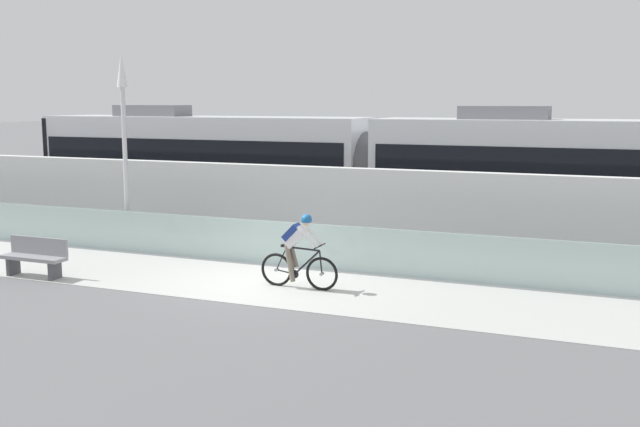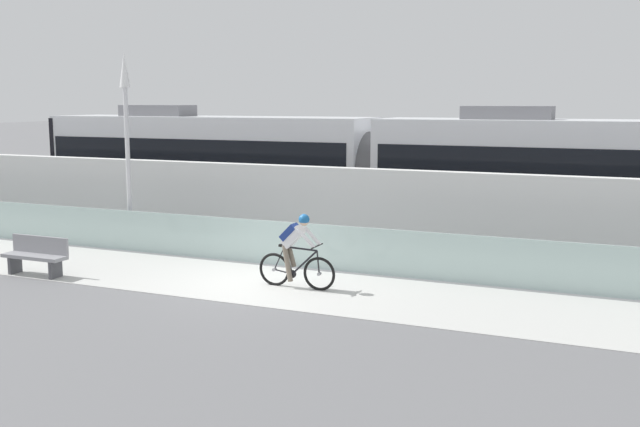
{
  "view_description": "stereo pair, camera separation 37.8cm",
  "coord_description": "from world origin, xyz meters",
  "px_view_note": "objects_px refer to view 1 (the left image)",
  "views": [
    {
      "loc": [
        6.99,
        -13.93,
        3.94
      ],
      "look_at": [
        0.41,
        2.35,
        1.25
      ],
      "focal_mm": 41.26,
      "sensor_mm": 36.0,
      "label": 1
    },
    {
      "loc": [
        7.34,
        -13.79,
        3.94
      ],
      "look_at": [
        0.41,
        2.35,
        1.25
      ],
      "focal_mm": 41.26,
      "sensor_mm": 36.0,
      "label": 2
    }
  ],
  "objects_px": {
    "cyclist_on_bike": "(298,251)",
    "lamp_post_antenna": "(124,126)",
    "tram": "(373,171)",
    "bench": "(35,256)"
  },
  "relations": [
    {
      "from": "tram",
      "to": "lamp_post_antenna",
      "type": "xyz_separation_m",
      "value": [
        -5.36,
        -4.7,
        1.4
      ]
    },
    {
      "from": "cyclist_on_bike",
      "to": "lamp_post_antenna",
      "type": "height_order",
      "value": "lamp_post_antenna"
    },
    {
      "from": "bench",
      "to": "tram",
      "type": "bearing_deg",
      "value": 56.71
    },
    {
      "from": "cyclist_on_bike",
      "to": "lamp_post_antenna",
      "type": "xyz_separation_m",
      "value": [
        -5.95,
        2.15,
        2.49
      ]
    },
    {
      "from": "tram",
      "to": "bench",
      "type": "distance_m",
      "value": 9.83
    },
    {
      "from": "tram",
      "to": "bench",
      "type": "xyz_separation_m",
      "value": [
        -5.34,
        -8.14,
        -1.41
      ]
    },
    {
      "from": "tram",
      "to": "bench",
      "type": "height_order",
      "value": "tram"
    },
    {
      "from": "tram",
      "to": "cyclist_on_bike",
      "type": "distance_m",
      "value": 6.96
    },
    {
      "from": "cyclist_on_bike",
      "to": "lamp_post_antenna",
      "type": "bearing_deg",
      "value": 160.11
    },
    {
      "from": "lamp_post_antenna",
      "to": "bench",
      "type": "xyz_separation_m",
      "value": [
        0.01,
        -3.44,
        -2.81
      ]
    }
  ]
}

